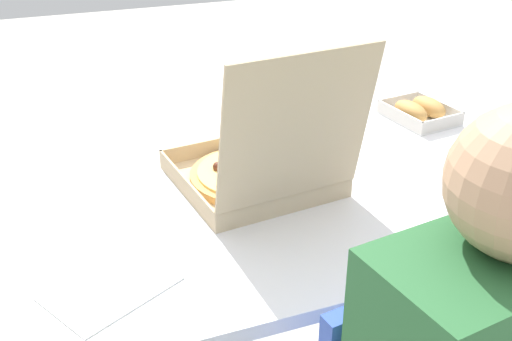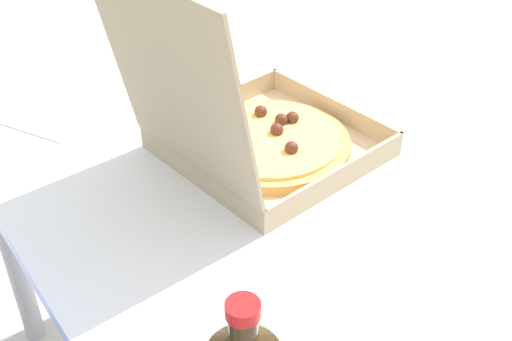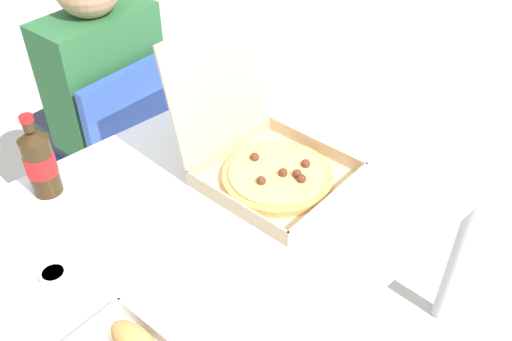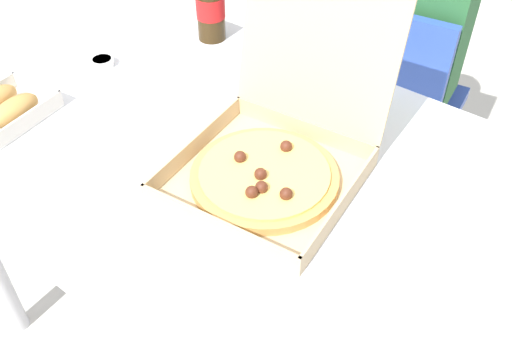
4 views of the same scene
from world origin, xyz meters
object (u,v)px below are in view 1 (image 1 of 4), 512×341
bread_side_box (420,111)px  paper_menu (111,288)px  pizza_box_open (259,168)px  dipping_sauce_cup (481,155)px

bread_side_box → paper_menu: bearing=26.0°
pizza_box_open → dipping_sauce_cup: (-0.56, 0.06, -0.04)m
pizza_box_open → paper_menu: 0.45m
paper_menu → dipping_sauce_cup: bearing=163.7°
bread_side_box → paper_menu: size_ratio=0.99×
bread_side_box → paper_menu: bread_side_box is taller
pizza_box_open → dipping_sauce_cup: bearing=174.2°
pizza_box_open → dipping_sauce_cup: size_ratio=7.60×
pizza_box_open → bread_side_box: 0.60m
dipping_sauce_cup → paper_menu: bearing=11.3°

